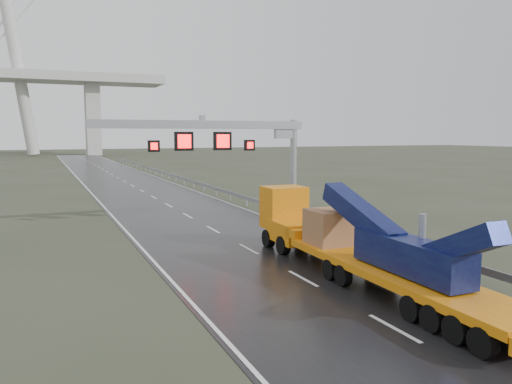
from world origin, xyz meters
name	(u,v)px	position (x,y,z in m)	size (l,w,h in m)	color
ground	(357,309)	(0.00, 0.00, 0.00)	(400.00, 400.00, 0.00)	#303424
road	(142,191)	(0.00, 40.00, 0.01)	(11.00, 200.00, 0.02)	black
guardrail	(227,192)	(6.10, 30.00, 0.70)	(0.20, 140.00, 1.40)	gray
sign_gantry	(232,142)	(2.10, 17.99, 5.61)	(14.90, 1.20, 7.42)	silver
heavy_haul_truck	(343,239)	(2.15, 4.21, 1.54)	(2.73, 16.98, 3.98)	orange
exit_sign_pair	(347,208)	(7.38, 11.67, 1.58)	(1.32, 0.12, 2.25)	#A0A2A9
striped_barrier	(330,218)	(7.59, 14.00, 0.57)	(0.68, 0.36, 1.14)	red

